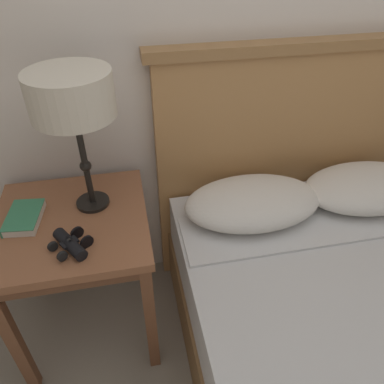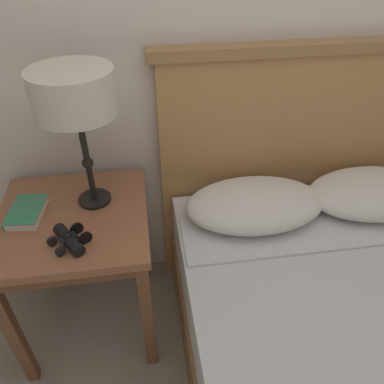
{
  "view_description": "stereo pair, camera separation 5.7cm",
  "coord_description": "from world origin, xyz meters",
  "px_view_note": "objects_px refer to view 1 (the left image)",
  "views": [
    {
      "loc": [
        -0.45,
        -0.47,
        1.62
      ],
      "look_at": [
        -0.23,
        0.62,
        0.77
      ],
      "focal_mm": 35.0,
      "sensor_mm": 36.0,
      "label": 1
    },
    {
      "loc": [
        -0.4,
        -0.48,
        1.62
      ],
      "look_at": [
        -0.23,
        0.62,
        0.77
      ],
      "focal_mm": 35.0,
      "sensor_mm": 36.0,
      "label": 2
    }
  ],
  "objects_px": {
    "binoculars_pair": "(70,244)",
    "book_on_nightstand": "(24,217)",
    "nightstand": "(75,237)",
    "bed": "(368,352)",
    "table_lamp": "(72,98)"
  },
  "relations": [
    {
      "from": "binoculars_pair",
      "to": "book_on_nightstand",
      "type": "bearing_deg",
      "value": 134.6
    },
    {
      "from": "nightstand",
      "to": "binoculars_pair",
      "type": "relative_size",
      "value": 4.27
    },
    {
      "from": "nightstand",
      "to": "book_on_nightstand",
      "type": "height_order",
      "value": "book_on_nightstand"
    },
    {
      "from": "nightstand",
      "to": "binoculars_pair",
      "type": "distance_m",
      "value": 0.19
    },
    {
      "from": "bed",
      "to": "book_on_nightstand",
      "type": "height_order",
      "value": "bed"
    },
    {
      "from": "book_on_nightstand",
      "to": "binoculars_pair",
      "type": "height_order",
      "value": "binoculars_pair"
    },
    {
      "from": "bed",
      "to": "nightstand",
      "type": "bearing_deg",
      "value": 152.24
    },
    {
      "from": "book_on_nightstand",
      "to": "nightstand",
      "type": "bearing_deg",
      "value": -9.46
    },
    {
      "from": "nightstand",
      "to": "bed",
      "type": "distance_m",
      "value": 1.2
    },
    {
      "from": "book_on_nightstand",
      "to": "binoculars_pair",
      "type": "xyz_separation_m",
      "value": [
        0.18,
        -0.19,
        0.01
      ]
    },
    {
      "from": "bed",
      "to": "table_lamp",
      "type": "bearing_deg",
      "value": 146.51
    },
    {
      "from": "bed",
      "to": "binoculars_pair",
      "type": "distance_m",
      "value": 1.16
    },
    {
      "from": "nightstand",
      "to": "binoculars_pair",
      "type": "xyz_separation_m",
      "value": [
        0.01,
        -0.16,
        0.11
      ]
    },
    {
      "from": "book_on_nightstand",
      "to": "bed",
      "type": "bearing_deg",
      "value": -25.44
    },
    {
      "from": "table_lamp",
      "to": "bed",
      "type": "bearing_deg",
      "value": -33.49
    }
  ]
}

